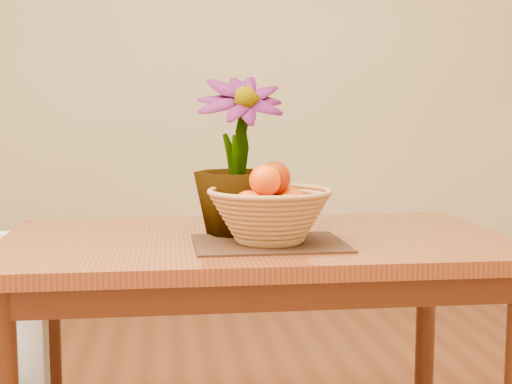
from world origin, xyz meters
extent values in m
cube|color=#F3E7B8|center=(0.00, 2.25, 1.35)|extent=(4.00, 0.02, 2.70)
cube|color=brown|center=(0.00, 0.30, 0.73)|extent=(1.40, 0.80, 0.04)
cube|color=#44200F|center=(0.00, 0.30, 0.67)|extent=(1.28, 0.68, 0.08)
cylinder|color=#44200F|center=(-0.62, 0.62, 0.35)|extent=(0.06, 0.06, 0.71)
cylinder|color=#44200F|center=(0.62, 0.62, 0.35)|extent=(0.06, 0.06, 0.71)
cube|color=#3E2316|center=(0.02, 0.17, 0.75)|extent=(0.40, 0.30, 0.01)
cylinder|color=#B87B4C|center=(0.02, 0.17, 0.76)|extent=(0.16, 0.16, 0.01)
sphere|color=#F14603|center=(0.02, 0.17, 0.85)|extent=(0.07, 0.07, 0.07)
sphere|color=#F14603|center=(0.08, 0.21, 0.85)|extent=(0.09, 0.09, 0.09)
sphere|color=#F14603|center=(-0.02, 0.23, 0.85)|extent=(0.08, 0.08, 0.08)
sphere|color=#F14603|center=(-0.04, 0.13, 0.85)|extent=(0.09, 0.09, 0.09)
sphere|color=#F14603|center=(0.06, 0.11, 0.85)|extent=(0.08, 0.08, 0.08)
sphere|color=#F14603|center=(0.04, 0.20, 0.92)|extent=(0.09, 0.09, 0.09)
sphere|color=#F14603|center=(0.00, 0.15, 0.92)|extent=(0.08, 0.08, 0.08)
sphere|color=#F14603|center=(0.04, 0.20, 0.92)|extent=(0.09, 0.09, 0.09)
imported|color=#174C15|center=(-0.05, 0.32, 0.97)|extent=(0.26, 0.26, 0.45)
camera|label=1|loc=(-0.24, -1.64, 1.10)|focal=50.00mm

